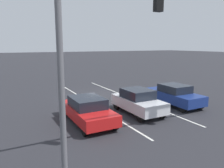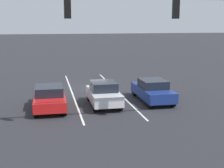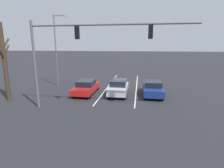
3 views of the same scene
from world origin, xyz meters
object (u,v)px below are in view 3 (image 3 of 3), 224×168
at_px(car_navy_leftlane_front, 153,88).
at_px(street_lamp_right_shoulder, 57,47).
at_px(car_red_rightlane_front, 86,87).
at_px(traffic_signal_gantry, 78,44).
at_px(bare_tree_near, 5,61).
at_px(car_silver_midlane_front, 118,87).

bearing_deg(car_navy_leftlane_front, street_lamp_right_shoulder, -11.55).
distance_m(car_red_rightlane_front, traffic_signal_gantry, 6.69).
bearing_deg(bare_tree_near, car_silver_midlane_front, -160.64).
xyz_separation_m(car_red_rightlane_front, bare_tree_near, (6.56, 3.54, 3.00)).
distance_m(car_red_rightlane_front, car_silver_midlane_front, 3.54).
height_order(car_silver_midlane_front, street_lamp_right_shoulder, street_lamp_right_shoulder).
bearing_deg(car_red_rightlane_front, street_lamp_right_shoulder, -32.55).
bearing_deg(street_lamp_right_shoulder, car_navy_leftlane_front, 168.45).
relative_size(car_navy_leftlane_front, car_silver_midlane_front, 1.14).
xyz_separation_m(car_navy_leftlane_front, street_lamp_right_shoulder, (11.61, -2.37, 4.23)).
bearing_deg(traffic_signal_gantry, car_navy_leftlane_front, -138.93).
bearing_deg(street_lamp_right_shoulder, car_red_rightlane_front, 147.45).
height_order(car_silver_midlane_front, traffic_signal_gantry, traffic_signal_gantry).
bearing_deg(car_red_rightlane_front, bare_tree_near, 28.33).
relative_size(car_silver_midlane_front, bare_tree_near, 0.56).
height_order(car_navy_leftlane_front, car_red_rightlane_front, car_navy_leftlane_front).
bearing_deg(traffic_signal_gantry, street_lamp_right_shoulder, -54.28).
height_order(car_red_rightlane_front, bare_tree_near, bare_tree_near).
bearing_deg(street_lamp_right_shoulder, traffic_signal_gantry, 125.72).
height_order(car_red_rightlane_front, street_lamp_right_shoulder, street_lamp_right_shoulder).
bearing_deg(street_lamp_right_shoulder, car_silver_midlane_front, 160.43).
height_order(car_navy_leftlane_front, car_silver_midlane_front, car_silver_midlane_front).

